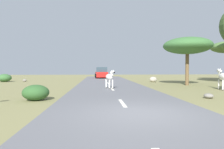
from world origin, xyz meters
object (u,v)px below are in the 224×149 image
bush_1 (5,78)px  zebra_0 (110,77)px  zebra_1 (222,77)px  rock_2 (25,80)px  car_0 (101,73)px  bush_0 (36,93)px  tree_1 (187,46)px  rock_1 (209,96)px  rock_4 (153,79)px

bush_1 → zebra_0: bearing=-37.6°
zebra_1 → rock_2: (-17.85, 10.28, -0.79)m
zebra_1 → car_0: 20.04m
zebra_0 → bush_1: (-11.88, 9.14, -0.44)m
bush_0 → bush_1: (-7.92, 14.33, 0.08)m
tree_1 → bush_0: 14.36m
bush_1 → rock_2: (2.29, 0.01, -0.30)m
bush_0 → rock_1: 8.86m
car_0 → bush_1: car_0 is taller
rock_2 → car_0: bearing=40.2°
bush_0 → rock_2: bearing=111.4°
car_0 → rock_1: car_0 is taller
car_0 → rock_1: bearing=-79.6°
zebra_0 → car_0: (-0.31, 16.99, -0.06)m
zebra_0 → rock_4: (5.49, 7.42, -0.59)m
zebra_0 → tree_1: size_ratio=0.32×
zebra_0 → zebra_1: 8.34m
car_0 → tree_1: 16.32m
tree_1 → car_0: bearing=118.8°
zebra_1 → rock_2: size_ratio=3.84×
car_0 → bush_1: (-11.57, -7.84, -0.38)m
zebra_1 → rock_1: bearing=-119.0°
car_0 → rock_2: car_0 is taller
zebra_1 → rock_2: bearing=161.0°
tree_1 → bush_1: 20.55m
bush_0 → car_0: bearing=80.7°
rock_1 → car_0: bearing=103.2°
bush_1 → rock_4: (17.37, -1.72, -0.15)m
rock_2 → rock_4: 15.18m
zebra_1 → rock_4: 9.01m
rock_4 → rock_1: bearing=-92.7°
bush_0 → bush_1: bearing=118.9°
tree_1 → zebra_0: bearing=-158.7°
zebra_1 → rock_4: zebra_1 is taller
rock_1 → rock_2: rock_2 is taller
zebra_0 → zebra_1: size_ratio=0.86×
bush_0 → rock_1: bearing=0.3°
zebra_1 → bush_1: (-20.14, 10.27, -0.49)m
car_0 → rock_4: car_0 is taller
zebra_0 → bush_1: size_ratio=0.93×
bush_0 → bush_1: size_ratio=0.83×
bush_1 → rock_4: 17.45m
bush_0 → bush_1: bush_1 is taller
bush_0 → rock_4: 15.76m
rock_2 → rock_4: (15.08, -1.73, 0.15)m
rock_1 → rock_4: bearing=87.3°
tree_1 → rock_1: size_ratio=8.79×
zebra_0 → bush_0: size_ratio=1.12×
rock_4 → zebra_0: bearing=-126.5°
car_0 → rock_4: 11.20m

